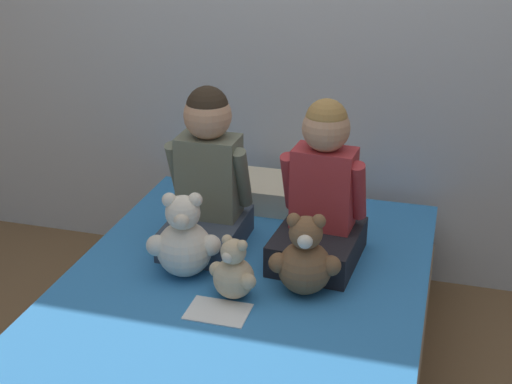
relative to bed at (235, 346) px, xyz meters
name	(u,v)px	position (x,y,z in m)	size (l,w,h in m)	color
wall_behind_bed	(305,8)	(0.00, 1.07, 1.04)	(8.00, 0.06, 2.50)	silver
bed	(235,346)	(0.00, 0.00, 0.00)	(1.32, 1.94, 0.42)	#997F60
child_on_left	(208,177)	(-0.22, 0.37, 0.49)	(0.33, 0.39, 0.64)	#384251
child_on_right	(322,196)	(0.23, 0.37, 0.47)	(0.33, 0.41, 0.63)	black
teddy_bear_held_by_left_child	(184,241)	(-0.22, 0.10, 0.35)	(0.27, 0.21, 0.33)	silver
teddy_bear_held_by_right_child	(305,260)	(0.23, 0.10, 0.34)	(0.25, 0.19, 0.30)	brown
teddy_bear_between_children	(235,272)	(0.00, 0.00, 0.31)	(0.18, 0.15, 0.23)	#D1B78E
pillow_at_headboard	(287,194)	(0.00, 0.79, 0.27)	(0.46, 0.30, 0.11)	beige
sign_card	(218,312)	(-0.02, -0.11, 0.22)	(0.21, 0.15, 0.00)	white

